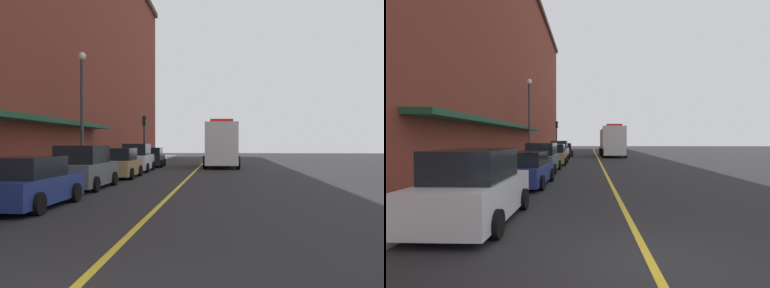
# 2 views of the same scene
# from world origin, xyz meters

# --- Properties ---
(ground_plane) EXTENTS (112.00, 112.00, 0.00)m
(ground_plane) POSITION_xyz_m (0.00, 25.00, 0.00)
(ground_plane) COLOR #232326
(sidewalk_left) EXTENTS (2.40, 70.00, 0.15)m
(sidewalk_left) POSITION_xyz_m (-6.20, 25.00, 0.07)
(sidewalk_left) COLOR #ADA8A0
(sidewalk_left) RESTS_ON ground
(lane_center_stripe) EXTENTS (0.16, 70.00, 0.01)m
(lane_center_stripe) POSITION_xyz_m (0.00, 25.00, 0.00)
(lane_center_stripe) COLOR gold
(lane_center_stripe) RESTS_ON ground
(brick_building_left) EXTENTS (10.47, 64.00, 19.64)m
(brick_building_left) POSITION_xyz_m (-12.05, 24.00, 9.83)
(brick_building_left) COLOR maroon
(brick_building_left) RESTS_ON ground
(parked_car_0) EXTENTS (2.11, 4.43, 1.88)m
(parked_car_0) POSITION_xyz_m (-4.00, 2.60, 0.87)
(parked_car_0) COLOR silver
(parked_car_0) RESTS_ON ground
(parked_car_1) EXTENTS (2.11, 4.54, 1.57)m
(parked_car_1) POSITION_xyz_m (-3.88, 8.79, 0.74)
(parked_car_1) COLOR navy
(parked_car_1) RESTS_ON ground
(parked_car_2) EXTENTS (2.13, 4.65, 1.87)m
(parked_car_2) POSITION_xyz_m (-4.04, 14.54, 0.87)
(parked_car_2) COLOR #595B60
(parked_car_2) RESTS_ON ground
(parked_car_3) EXTENTS (2.14, 4.16, 1.69)m
(parked_car_3) POSITION_xyz_m (-3.91, 20.45, 0.79)
(parked_car_3) COLOR #A5844C
(parked_car_3) RESTS_ON ground
(parked_car_4) EXTENTS (2.05, 4.48, 1.92)m
(parked_car_4) POSITION_xyz_m (-3.99, 26.16, 0.89)
(parked_car_4) COLOR silver
(parked_car_4) RESTS_ON ground
(parked_car_5) EXTENTS (2.21, 4.23, 1.60)m
(parked_car_5) POSITION_xyz_m (-3.96, 31.93, 0.75)
(parked_car_5) COLOR black
(parked_car_5) RESTS_ON ground
(box_truck) EXTENTS (2.86, 8.41, 3.78)m
(box_truck) POSITION_xyz_m (1.81, 32.20, 1.80)
(box_truck) COLOR silver
(box_truck) RESTS_ON ground
(parking_meter_0) EXTENTS (0.14, 0.18, 1.33)m
(parking_meter_0) POSITION_xyz_m (-5.35, 27.44, 1.06)
(parking_meter_0) COLOR #4C4C51
(parking_meter_0) RESTS_ON sidewalk_left
(parking_meter_1) EXTENTS (0.14, 0.18, 1.33)m
(parking_meter_1) POSITION_xyz_m (-5.35, 13.04, 1.06)
(parking_meter_1) COLOR #4C4C51
(parking_meter_1) RESTS_ON sidewalk_left
(parking_meter_2) EXTENTS (0.14, 0.18, 1.33)m
(parking_meter_2) POSITION_xyz_m (-5.35, 9.10, 1.06)
(parking_meter_2) COLOR #4C4C51
(parking_meter_2) RESTS_ON sidewalk_left
(street_lamp_left) EXTENTS (0.44, 0.44, 6.94)m
(street_lamp_left) POSITION_xyz_m (-5.95, 20.12, 4.40)
(street_lamp_left) COLOR #33383D
(street_lamp_left) RESTS_ON sidewalk_left
(traffic_light_near) EXTENTS (0.38, 0.36, 4.30)m
(traffic_light_near) POSITION_xyz_m (-5.29, 36.01, 3.16)
(traffic_light_near) COLOR #232326
(traffic_light_near) RESTS_ON sidewalk_left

